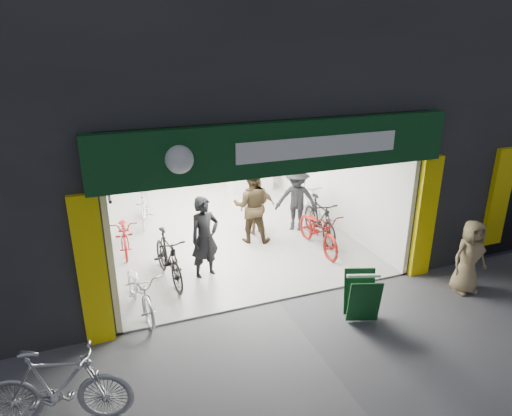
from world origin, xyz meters
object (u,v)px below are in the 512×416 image
parked_bike (58,387)px  sandwich_board (362,296)px  bike_left_front (140,290)px  bike_right_front (320,219)px  pedestrian_near (469,257)px

parked_bike → sandwich_board: (4.98, 0.62, -0.09)m
bike_left_front → bike_right_front: bike_right_front is taller
parked_bike → sandwich_board: size_ratio=2.17×
parked_bike → sandwich_board: parked_bike is taller
pedestrian_near → sandwich_board: pedestrian_near is taller
bike_left_front → pedestrian_near: (6.15, -1.56, 0.30)m
parked_bike → pedestrian_near: size_ratio=1.25×
pedestrian_near → parked_bike: bearing=-171.5°
sandwich_board → pedestrian_near: bearing=21.3°
bike_right_front → pedestrian_near: (1.55, -3.23, 0.20)m
parked_bike → pedestrian_near: bearing=-68.5°
pedestrian_near → bike_left_front: bearing=168.8°
bike_left_front → sandwich_board: size_ratio=2.00×
bike_left_front → bike_right_front: bearing=12.0°
bike_right_front → pedestrian_near: size_ratio=1.21×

